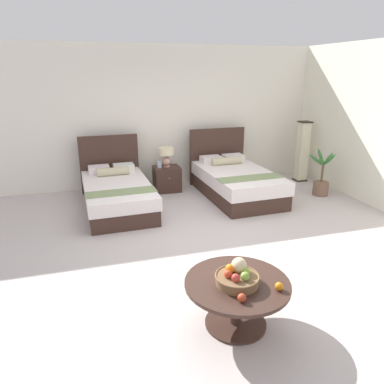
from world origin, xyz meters
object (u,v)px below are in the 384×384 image
at_px(bed_near_window, 117,192).
at_px(nightstand, 167,179).
at_px(fruit_bowl, 237,276).
at_px(potted_palm, 321,183).
at_px(table_lamp, 166,154).
at_px(loose_orange, 279,286).
at_px(bed_near_corner, 235,181).
at_px(vase, 159,164).
at_px(floor_lamp_corner, 302,152).
at_px(loose_apple, 242,298).
at_px(coffee_table, 237,293).

distance_m(bed_near_window, nightstand, 1.28).
bearing_deg(fruit_bowl, nightstand, 86.21).
distance_m(fruit_bowl, potted_palm, 4.49).
xyz_separation_m(table_lamp, potted_palm, (2.88, -1.15, -0.51)).
height_order(nightstand, loose_orange, loose_orange).
bearing_deg(fruit_bowl, loose_orange, -33.04).
xyz_separation_m(bed_near_corner, vase, (-1.38, 0.65, 0.27)).
relative_size(table_lamp, vase, 2.79).
bearing_deg(loose_orange, fruit_bowl, 146.96).
bearing_deg(fruit_bowl, vase, 88.29).
bearing_deg(bed_near_window, potted_palm, -6.33).
height_order(fruit_bowl, floor_lamp_corner, floor_lamp_corner).
xyz_separation_m(bed_near_corner, loose_apple, (-1.58, -3.87, 0.21)).
height_order(bed_near_corner, coffee_table, bed_near_corner).
bearing_deg(loose_apple, bed_near_corner, 67.80).
relative_size(bed_near_window, loose_orange, 28.59).
xyz_separation_m(nightstand, loose_apple, (-0.36, -4.56, 0.26)).
distance_m(table_lamp, potted_palm, 3.14).
bearing_deg(coffee_table, potted_palm, 44.90).
bearing_deg(coffee_table, loose_apple, -106.30).
relative_size(coffee_table, floor_lamp_corner, 0.75).
relative_size(nightstand, coffee_table, 0.52).
bearing_deg(vase, table_lamp, 20.89).
relative_size(bed_near_window, coffee_table, 2.18).
distance_m(coffee_table, floor_lamp_corner, 5.32).
height_order(loose_orange, potted_palm, potted_palm).
distance_m(bed_near_corner, potted_palm, 1.72).
distance_m(nightstand, loose_apple, 4.59).
bearing_deg(coffee_table, nightstand, 86.39).
relative_size(bed_near_window, nightstand, 4.15).
distance_m(nightstand, fruit_bowl, 4.31).
relative_size(bed_near_corner, floor_lamp_corner, 1.63).
distance_m(loose_apple, potted_palm, 4.73).
relative_size(bed_near_window, floor_lamp_corner, 1.64).
bearing_deg(loose_apple, table_lamp, 85.56).
relative_size(loose_orange, floor_lamp_corner, 0.06).
bearing_deg(table_lamp, potted_palm, -21.73).
height_order(loose_apple, floor_lamp_corner, floor_lamp_corner).
relative_size(table_lamp, coffee_table, 0.40).
bearing_deg(bed_near_corner, coffee_table, -112.67).
bearing_deg(bed_near_window, vase, 35.26).
height_order(nightstand, vase, vase).
bearing_deg(bed_near_corner, bed_near_window, 179.86).
height_order(bed_near_corner, floor_lamp_corner, floor_lamp_corner).
bearing_deg(table_lamp, nightstand, -90.00).
distance_m(table_lamp, loose_orange, 4.53).
bearing_deg(bed_near_window, bed_near_corner, -0.14).
bearing_deg(bed_near_window, fruit_bowl, -77.62).
xyz_separation_m(coffee_table, fruit_bowl, (-0.02, -0.03, 0.20)).
xyz_separation_m(vase, loose_apple, (-0.20, -4.52, -0.06)).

